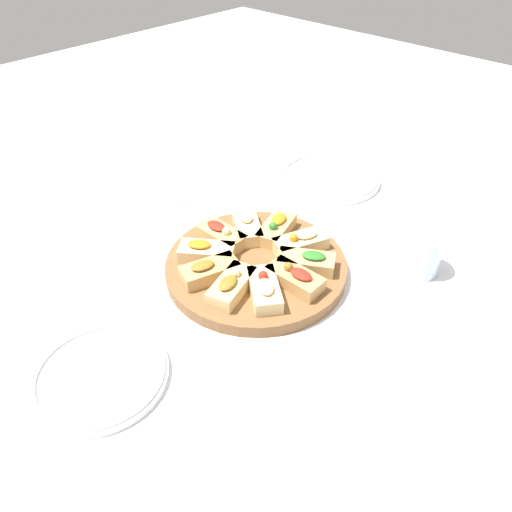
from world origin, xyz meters
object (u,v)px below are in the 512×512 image
(serving_board, at_px, (256,266))
(plate_left, at_px, (330,177))
(water_glass, at_px, (422,253))
(napkin_stack, at_px, (174,191))
(plate_right, at_px, (99,373))

(serving_board, bearing_deg, plate_left, -164.23)
(water_glass, relative_size, napkin_stack, 0.54)
(serving_board, relative_size, water_glass, 4.28)
(plate_right, bearing_deg, serving_board, 179.45)
(plate_left, bearing_deg, water_glass, 63.75)
(serving_board, bearing_deg, plate_right, -0.55)
(plate_left, distance_m, plate_right, 0.70)
(serving_board, distance_m, napkin_stack, 0.34)
(serving_board, bearing_deg, water_glass, 134.03)
(plate_right, bearing_deg, napkin_stack, -141.41)
(plate_right, xyz_separation_m, water_glass, (-0.54, 0.22, 0.03))
(serving_board, height_order, water_glass, water_glass)
(serving_board, distance_m, water_glass, 0.30)
(plate_left, height_order, napkin_stack, plate_left)
(napkin_stack, bearing_deg, water_glass, 103.68)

